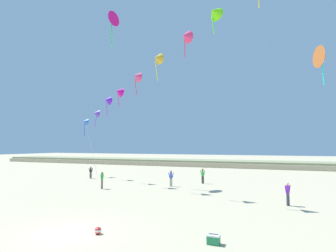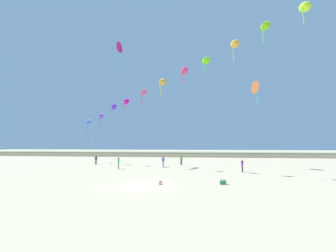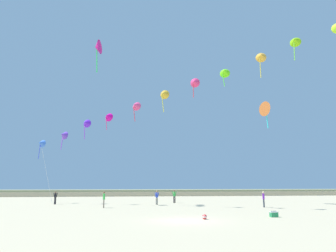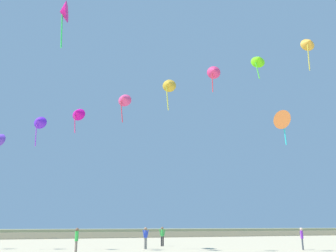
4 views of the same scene
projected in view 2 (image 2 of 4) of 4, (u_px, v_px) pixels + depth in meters
name	position (u px, v px, depth m)	size (l,w,h in m)	color
ground_plane	(142.00, 185.00, 20.21)	(240.00, 240.00, 0.00)	#C1B28E
dune_ridge	(181.00, 154.00, 67.02)	(120.00, 9.42, 1.30)	tan
person_near_left	(118.00, 162.00, 33.41)	(0.24, 0.61, 1.74)	#726656
person_near_right	(96.00, 159.00, 40.86)	(0.47, 0.44, 1.62)	black
person_mid_center	(181.00, 159.00, 39.78)	(0.62, 0.24, 1.76)	black
person_far_left	(163.00, 161.00, 36.72)	(0.60, 0.28, 1.74)	gray
person_far_right	(242.00, 164.00, 29.84)	(0.47, 0.50, 1.72)	#474C56
kite_banner_string	(171.00, 76.00, 32.14)	(36.67, 21.66, 19.45)	#3B6ED6
large_kite_low_lead	(118.00, 48.00, 39.44)	(1.16, 2.07, 4.59)	#E41177
large_kite_mid_trail	(257.00, 88.00, 35.46)	(1.37, 2.16, 3.70)	#C66328
beach_cooler	(223.00, 182.00, 20.70)	(0.58, 0.41, 0.46)	#23844C
beach_ball	(160.00, 183.00, 20.62)	(0.36, 0.36, 0.36)	red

